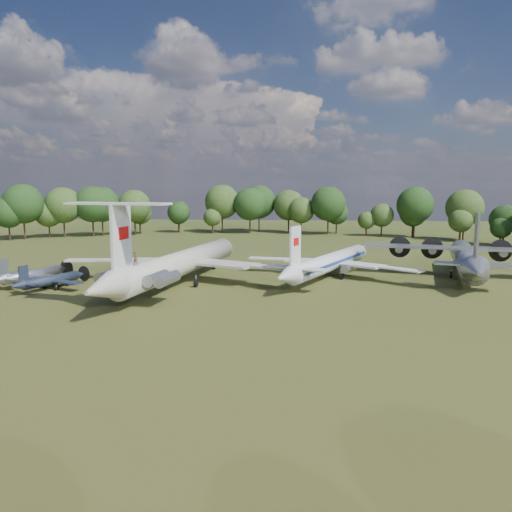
# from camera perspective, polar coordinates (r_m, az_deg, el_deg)

# --- Properties ---
(ground) EXTENTS (300.00, 300.00, 0.00)m
(ground) POSITION_cam_1_polar(r_m,az_deg,el_deg) (82.07, -5.06, -2.95)
(ground) COLOR #264316
(ground) RESTS_ON ground
(il62_airliner) EXTENTS (51.09, 61.04, 5.32)m
(il62_airliner) POSITION_cam_1_polar(r_m,az_deg,el_deg) (80.62, -8.39, -1.29)
(il62_airliner) COLOR silver
(il62_airliner) RESTS_ON ground
(tu104_jet) EXTENTS (45.64, 50.68, 4.14)m
(tu104_jet) POSITION_cam_1_polar(r_m,az_deg,el_deg) (86.44, 8.52, -1.06)
(tu104_jet) COLOR silver
(tu104_jet) RESTS_ON ground
(an12_transport) EXTENTS (42.63, 45.66, 5.10)m
(an12_transport) POSITION_cam_1_polar(r_m,az_deg,el_deg) (92.47, 22.93, -0.72)
(an12_transport) COLOR #919398
(an12_transport) RESTS_ON ground
(small_prop_west) EXTENTS (15.59, 17.63, 2.14)m
(small_prop_west) POSITION_cam_1_polar(r_m,az_deg,el_deg) (81.83, -22.34, -2.80)
(small_prop_west) COLOR black
(small_prop_west) RESTS_ON ground
(small_prop_northwest) EXTENTS (16.71, 19.36, 2.39)m
(small_prop_northwest) POSITION_cam_1_polar(r_m,az_deg,el_deg) (87.03, -24.14, -2.20)
(small_prop_northwest) COLOR #95989C
(small_prop_northwest) RESTS_ON ground
(person_on_il62) EXTENTS (0.75, 0.61, 1.79)m
(person_on_il62) POSITION_cam_1_polar(r_m,az_deg,el_deg) (66.93, -13.61, -0.25)
(person_on_il62) COLOR #906949
(person_on_il62) RESTS_ON il62_airliner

